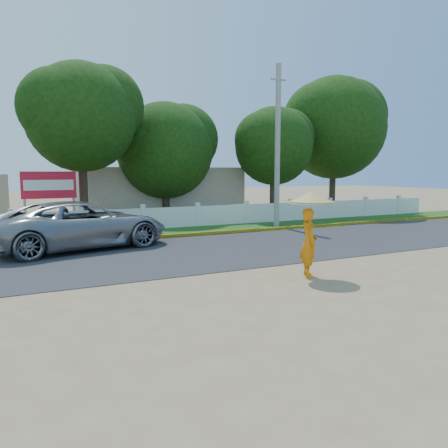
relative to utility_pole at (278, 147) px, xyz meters
name	(u,v)px	position (x,y,z in m)	size (l,w,h in m)	color
ground	(256,278)	(-6.76, -9.25, -4.22)	(120.00, 120.00, 0.00)	#9E8460
road	(194,251)	(-6.76, -4.75, -4.21)	(60.00, 7.00, 0.02)	#38383A
grass_verge	(152,233)	(-6.76, 0.50, -4.21)	(60.00, 3.50, 0.03)	#2D601E
curb	(163,237)	(-6.76, -1.20, -4.14)	(40.00, 0.18, 0.16)	yellow
fence	(143,219)	(-6.76, 1.95, -3.67)	(40.00, 0.10, 1.10)	silver
building_near	(158,192)	(-3.76, 8.75, -2.62)	(10.00, 6.00, 3.20)	#B7AD99
utility_pole	(278,147)	(0.00, 0.00, 0.00)	(0.28, 0.28, 8.45)	gray
vehicle	(81,225)	(-10.38, -2.24, -3.30)	(3.05, 6.62, 1.84)	gray
monk_with_parasol	(310,221)	(-5.31, -9.74, -2.66)	(1.32, 1.32, 2.40)	orange
billboard	(49,188)	(-11.03, 3.04, -2.08)	(2.50, 0.13, 2.95)	gray
tree_row	(202,135)	(-2.28, 4.60, 0.89)	(34.52, 7.68, 9.56)	#473828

